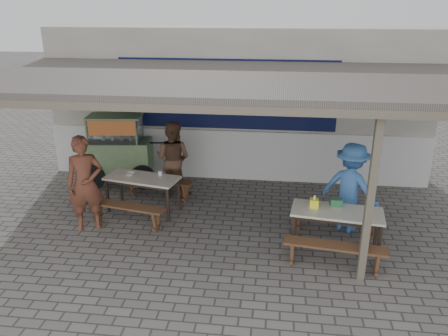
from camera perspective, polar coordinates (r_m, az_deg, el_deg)
The scene contains 17 objects.
ground at distance 8.01m, azimuth -0.74°, elevation -9.30°, with size 60.00×60.00×0.00m, color #64605A.
back_wall at distance 10.74m, azimuth 1.79°, elevation 8.43°, with size 9.00×1.28×3.50m.
warung_roof at distance 7.93m, azimuth 0.17°, elevation 11.35°, with size 9.00×4.21×2.81m.
table_left at distance 8.91m, azimuth -10.63°, elevation -1.65°, with size 1.56×0.91×0.75m.
bench_left_street at distance 8.50m, azimuth -12.69°, elevation -5.38°, with size 1.59×0.58×0.45m.
bench_left_wall at distance 9.59m, azimuth -8.55°, elevation -1.99°, with size 1.59×0.58×0.45m.
table_right at distance 7.62m, azimuth 14.53°, elevation -5.96°, with size 1.58×0.85×0.75m.
bench_right_street at distance 7.24m, azimuth 14.22°, elevation -10.42°, with size 1.63×0.49×0.45m.
bench_right_wall at distance 8.31m, azimuth 14.38°, elevation -6.14°, with size 1.63×0.49×0.45m.
vendor_cart at distance 10.38m, azimuth -13.60°, elevation 2.67°, with size 2.02×0.97×1.64m.
patron_street_side at distance 8.39m, azimuth -17.67°, elevation -1.99°, with size 0.66×0.43×1.81m, color brown.
patron_wall_side at distance 9.55m, azimuth -6.68°, elevation 1.20°, with size 0.82×0.64×1.68m, color brown.
patron_right_table at distance 8.32m, azimuth 16.19°, elevation -2.49°, with size 1.09×0.63×1.69m, color #3C70BA.
tissue_box at distance 7.61m, azimuth 11.69°, elevation -4.49°, with size 0.15×0.15×0.15m, color yellow.
donation_box at distance 7.73m, azimuth 14.45°, elevation -4.38°, with size 0.20×0.13×0.13m, color #2F6A42.
condiment_jar at distance 8.90m, azimuth -8.33°, elevation -0.66°, with size 0.08×0.08×0.09m, color white.
condiment_bowl at distance 9.04m, azimuth -12.20°, elevation -0.72°, with size 0.18×0.18×0.04m, color silver.
Camera 1 is at (0.94, -6.87, 4.02)m, focal length 35.00 mm.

